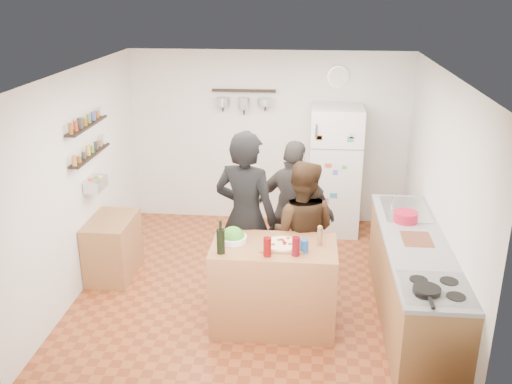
# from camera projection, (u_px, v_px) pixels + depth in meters

# --- Properties ---
(room_shell) EXTENTS (4.20, 4.20, 4.20)m
(room_shell) POSITION_uv_depth(u_px,v_px,m) (258.00, 175.00, 6.65)
(room_shell) COLOR brown
(room_shell) RESTS_ON ground
(prep_island) EXTENTS (1.25, 0.72, 0.91)m
(prep_island) POSITION_uv_depth(u_px,v_px,m) (274.00, 285.00, 5.83)
(prep_island) COLOR #A6683C
(prep_island) RESTS_ON floor
(pizza_board) EXTENTS (0.42, 0.34, 0.02)m
(pizza_board) POSITION_uv_depth(u_px,v_px,m) (282.00, 246.00, 5.64)
(pizza_board) COLOR brown
(pizza_board) RESTS_ON prep_island
(pizza) EXTENTS (0.34, 0.34, 0.02)m
(pizza) POSITION_uv_depth(u_px,v_px,m) (282.00, 244.00, 5.64)
(pizza) COLOR beige
(pizza) RESTS_ON pizza_board
(salad_bowl) EXTENTS (0.28, 0.28, 0.06)m
(salad_bowl) POSITION_uv_depth(u_px,v_px,m) (233.00, 239.00, 5.75)
(salad_bowl) COLOR white
(salad_bowl) RESTS_ON prep_island
(wine_bottle) EXTENTS (0.08, 0.08, 0.25)m
(wine_bottle) POSITION_uv_depth(u_px,v_px,m) (221.00, 241.00, 5.47)
(wine_bottle) COLOR black
(wine_bottle) RESTS_ON prep_island
(wine_glass_near) EXTENTS (0.08, 0.08, 0.19)m
(wine_glass_near) POSITION_uv_depth(u_px,v_px,m) (267.00, 247.00, 5.42)
(wine_glass_near) COLOR #5B0708
(wine_glass_near) RESTS_ON prep_island
(wine_glass_far) EXTENTS (0.08, 0.08, 0.19)m
(wine_glass_far) POSITION_uv_depth(u_px,v_px,m) (296.00, 246.00, 5.43)
(wine_glass_far) COLOR #590710
(wine_glass_far) RESTS_ON prep_island
(pepper_mill) EXTENTS (0.05, 0.05, 0.17)m
(pepper_mill) POSITION_uv_depth(u_px,v_px,m) (320.00, 237.00, 5.65)
(pepper_mill) COLOR #8C603B
(pepper_mill) RESTS_ON prep_island
(salt_canister) EXTENTS (0.08, 0.08, 0.13)m
(salt_canister) POSITION_uv_depth(u_px,v_px,m) (304.00, 246.00, 5.51)
(salt_canister) COLOR navy
(salt_canister) RESTS_ON prep_island
(person_left) EXTENTS (0.82, 0.67, 1.95)m
(person_left) POSITION_uv_depth(u_px,v_px,m) (246.00, 218.00, 6.15)
(person_left) COLOR black
(person_left) RESTS_ON floor
(person_center) EXTENTS (0.86, 0.71, 1.62)m
(person_center) POSITION_uv_depth(u_px,v_px,m) (301.00, 232.00, 6.21)
(person_center) COLOR black
(person_center) RESTS_ON floor
(person_back) EXTENTS (1.07, 0.77, 1.69)m
(person_back) POSITION_uv_depth(u_px,v_px,m) (294.00, 211.00, 6.70)
(person_back) COLOR #2E2B29
(person_back) RESTS_ON floor
(counter_run) EXTENTS (0.63, 2.63, 0.90)m
(counter_run) POSITION_uv_depth(u_px,v_px,m) (413.00, 282.00, 5.90)
(counter_run) COLOR #9E7042
(counter_run) RESTS_ON floor
(stove_top) EXTENTS (0.60, 0.62, 0.02)m
(stove_top) POSITION_uv_depth(u_px,v_px,m) (437.00, 289.00, 4.86)
(stove_top) COLOR white
(stove_top) RESTS_ON counter_run
(skillet) EXTENTS (0.23, 0.23, 0.05)m
(skillet) POSITION_uv_depth(u_px,v_px,m) (427.00, 290.00, 4.78)
(skillet) COLOR black
(skillet) RESTS_ON stove_top
(sink) EXTENTS (0.50, 0.80, 0.03)m
(sink) POSITION_uv_depth(u_px,v_px,m) (405.00, 210.00, 6.54)
(sink) COLOR silver
(sink) RESTS_ON counter_run
(cutting_board) EXTENTS (0.30, 0.40, 0.02)m
(cutting_board) POSITION_uv_depth(u_px,v_px,m) (417.00, 240.00, 5.79)
(cutting_board) COLOR brown
(cutting_board) RESTS_ON counter_run
(red_bowl) EXTENTS (0.26, 0.26, 0.11)m
(red_bowl) POSITION_uv_depth(u_px,v_px,m) (406.00, 217.00, 6.19)
(red_bowl) COLOR #B91532
(red_bowl) RESTS_ON counter_run
(fridge) EXTENTS (0.70, 0.68, 1.80)m
(fridge) POSITION_uv_depth(u_px,v_px,m) (335.00, 170.00, 7.96)
(fridge) COLOR white
(fridge) RESTS_ON floor
(wall_clock) EXTENTS (0.30, 0.03, 0.30)m
(wall_clock) POSITION_uv_depth(u_px,v_px,m) (338.00, 77.00, 7.84)
(wall_clock) COLOR silver
(wall_clock) RESTS_ON back_wall
(spice_shelf_lower) EXTENTS (0.12, 1.00, 0.02)m
(spice_shelf_lower) POSITION_uv_depth(u_px,v_px,m) (90.00, 155.00, 6.56)
(spice_shelf_lower) COLOR black
(spice_shelf_lower) RESTS_ON left_wall
(spice_shelf_upper) EXTENTS (0.12, 1.00, 0.02)m
(spice_shelf_upper) POSITION_uv_depth(u_px,v_px,m) (87.00, 125.00, 6.44)
(spice_shelf_upper) COLOR black
(spice_shelf_upper) RESTS_ON left_wall
(produce_basket) EXTENTS (0.18, 0.35, 0.14)m
(produce_basket) POSITION_uv_depth(u_px,v_px,m) (96.00, 184.00, 6.68)
(produce_basket) COLOR silver
(produce_basket) RESTS_ON left_wall
(side_table) EXTENTS (0.50, 0.80, 0.73)m
(side_table) POSITION_uv_depth(u_px,v_px,m) (113.00, 247.00, 6.88)
(side_table) COLOR olive
(side_table) RESTS_ON floor
(pot_rack) EXTENTS (0.90, 0.04, 0.04)m
(pot_rack) POSITION_uv_depth(u_px,v_px,m) (244.00, 91.00, 7.95)
(pot_rack) COLOR black
(pot_rack) RESTS_ON back_wall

